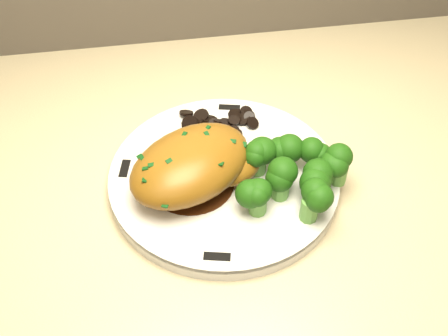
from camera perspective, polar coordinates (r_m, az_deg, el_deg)
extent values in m
cube|color=#C5B68E|center=(0.75, -17.78, -3.22)|extent=(1.92, 0.63, 0.03)
cube|color=#4C443A|center=(0.94, -17.67, 14.56)|extent=(1.92, 0.02, 0.12)
cylinder|color=silver|center=(0.70, 0.00, -1.09)|extent=(0.37, 0.37, 0.02)
cube|color=black|center=(0.79, 0.56, 6.16)|extent=(0.03, 0.02, 0.00)
cube|color=black|center=(0.71, -10.05, -0.06)|extent=(0.02, 0.03, 0.00)
cube|color=black|center=(0.62, -0.71, -9.01)|extent=(0.03, 0.02, 0.00)
cube|color=black|center=(0.70, 10.20, -0.96)|extent=(0.02, 0.03, 0.00)
cylinder|color=black|center=(0.69, -3.32, -1.42)|extent=(0.11, 0.11, 0.00)
ellipsoid|color=#8B5A18|center=(0.67, -3.43, 0.35)|extent=(0.19, 0.18, 0.06)
ellipsoid|color=#8B5A18|center=(0.68, 1.01, 0.25)|extent=(0.09, 0.09, 0.03)
cube|color=#0B380F|center=(0.63, -7.22, 0.10)|extent=(0.01, 0.01, 0.00)
cube|color=#0B380F|center=(0.64, -5.87, 1.17)|extent=(0.01, 0.01, 0.00)
cube|color=#0B380F|center=(0.64, -4.51, 2.08)|extent=(0.01, 0.01, 0.00)
cube|color=#0B380F|center=(0.65, -3.18, 2.86)|extent=(0.01, 0.01, 0.00)
cube|color=#0B380F|center=(0.66, -1.87, 3.49)|extent=(0.01, 0.01, 0.00)
cube|color=#0B380F|center=(0.67, -0.60, 3.97)|extent=(0.01, 0.01, 0.00)
cylinder|color=black|center=(0.76, 1.96, 4.43)|extent=(0.02, 0.01, 0.01)
cylinder|color=black|center=(0.76, 1.78, 4.90)|extent=(0.02, 0.02, 0.01)
cylinder|color=black|center=(0.76, 1.43, 5.32)|extent=(0.02, 0.02, 0.01)
cylinder|color=black|center=(0.77, 0.91, 5.16)|extent=(0.02, 0.02, 0.01)
cylinder|color=black|center=(0.77, 0.29, 5.43)|extent=(0.02, 0.02, 0.01)
cylinder|color=black|center=(0.77, -0.39, 5.62)|extent=(0.02, 0.02, 0.01)
cylinder|color=black|center=(0.77, -1.07, 5.20)|extent=(0.02, 0.02, 0.01)
cylinder|color=black|center=(0.77, -1.71, 5.22)|extent=(0.02, 0.02, 0.00)
cylinder|color=black|center=(0.76, -2.27, 5.17)|extent=(0.03, 0.03, 0.01)
cylinder|color=black|center=(0.76, -2.67, 4.54)|extent=(0.02, 0.03, 0.02)
cylinder|color=black|center=(0.75, -2.91, 4.40)|extent=(0.02, 0.02, 0.01)
cylinder|color=black|center=(0.75, -2.96, 4.25)|extent=(0.02, 0.02, 0.01)
cylinder|color=black|center=(0.75, -2.79, 3.60)|extent=(0.03, 0.03, 0.01)
cylinder|color=black|center=(0.74, -2.45, 3.51)|extent=(0.03, 0.03, 0.01)
cylinder|color=black|center=(0.74, -1.94, 3.49)|extent=(0.03, 0.03, 0.02)
cylinder|color=black|center=(0.74, -1.29, 3.03)|extent=(0.03, 0.03, 0.02)
cylinder|color=black|center=(0.74, -0.59, 3.19)|extent=(0.03, 0.03, 0.01)
cylinder|color=black|center=(0.74, 0.13, 3.45)|extent=(0.03, 0.03, 0.01)
cylinder|color=black|center=(0.74, 0.78, 3.26)|extent=(0.03, 0.03, 0.01)
cylinder|color=black|center=(0.74, 1.34, 3.67)|extent=(0.03, 0.03, 0.01)
cylinder|color=black|center=(0.75, 1.74, 4.14)|extent=(0.03, 0.03, 0.02)
cylinder|color=black|center=(0.75, 1.94, 4.11)|extent=(0.03, 0.03, 0.02)
cylinder|color=#58953F|center=(0.69, 3.44, 0.41)|extent=(0.02, 0.02, 0.03)
sphere|color=#0E3407|center=(0.68, 3.51, 1.51)|extent=(0.03, 0.03, 0.03)
cylinder|color=#58953F|center=(0.71, 6.21, 1.47)|extent=(0.02, 0.02, 0.03)
sphere|color=#0E3407|center=(0.69, 6.33, 2.57)|extent=(0.03, 0.03, 0.03)
cylinder|color=#58953F|center=(0.70, 9.52, 0.73)|extent=(0.02, 0.02, 0.03)
sphere|color=#0E3407|center=(0.69, 9.71, 1.82)|extent=(0.03, 0.03, 0.03)
cylinder|color=#58953F|center=(0.67, 5.75, -2.09)|extent=(0.02, 0.02, 0.03)
sphere|color=#0E3407|center=(0.65, 5.87, -1.00)|extent=(0.03, 0.03, 0.03)
cylinder|color=#58953F|center=(0.67, 9.49, -2.03)|extent=(0.02, 0.02, 0.03)
sphere|color=#0E3407|center=(0.66, 9.69, -0.95)|extent=(0.03, 0.03, 0.03)
cylinder|color=#58953F|center=(0.69, 11.55, -0.56)|extent=(0.02, 0.02, 0.03)
sphere|color=#0E3407|center=(0.68, 11.78, 0.51)|extent=(0.03, 0.03, 0.03)
cylinder|color=#58953F|center=(0.65, 3.44, -3.66)|extent=(0.02, 0.02, 0.03)
sphere|color=#0E3407|center=(0.63, 3.52, -2.57)|extent=(0.03, 0.03, 0.03)
cylinder|color=#58953F|center=(0.65, 8.64, -4.28)|extent=(0.02, 0.02, 0.03)
sphere|color=#0E3407|center=(0.63, 8.83, -3.21)|extent=(0.03, 0.03, 0.03)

